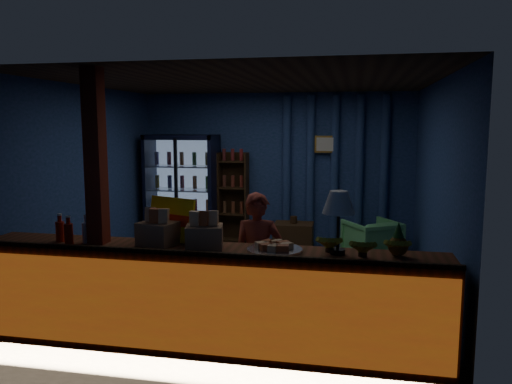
{
  "coord_description": "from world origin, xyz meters",
  "views": [
    {
      "loc": [
        1.34,
        -6.17,
        2.08
      ],
      "look_at": [
        0.14,
        -0.2,
        1.25
      ],
      "focal_mm": 35.0,
      "sensor_mm": 36.0,
      "label": 1
    }
  ],
  "objects_px": {
    "table_lamp": "(339,205)",
    "shopkeeper": "(258,261)",
    "green_chair": "(372,241)",
    "pastry_tray": "(275,248)"
  },
  "relations": [
    {
      "from": "green_chair",
      "to": "table_lamp",
      "type": "xyz_separation_m",
      "value": [
        -0.4,
        -3.26,
        1.06
      ]
    },
    {
      "from": "shopkeeper",
      "to": "table_lamp",
      "type": "height_order",
      "value": "table_lamp"
    },
    {
      "from": "table_lamp",
      "to": "pastry_tray",
      "type": "bearing_deg",
      "value": -178.15
    },
    {
      "from": "pastry_tray",
      "to": "green_chair",
      "type": "bearing_deg",
      "value": 73.69
    },
    {
      "from": "green_chair",
      "to": "table_lamp",
      "type": "relative_size",
      "value": 1.28
    },
    {
      "from": "table_lamp",
      "to": "green_chair",
      "type": "bearing_deg",
      "value": 82.93
    },
    {
      "from": "pastry_tray",
      "to": "table_lamp",
      "type": "distance_m",
      "value": 0.69
    },
    {
      "from": "green_chair",
      "to": "pastry_tray",
      "type": "relative_size",
      "value": 1.43
    },
    {
      "from": "table_lamp",
      "to": "shopkeeper",
      "type": "bearing_deg",
      "value": 148.12
    },
    {
      "from": "shopkeeper",
      "to": "table_lamp",
      "type": "relative_size",
      "value": 2.51
    }
  ]
}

